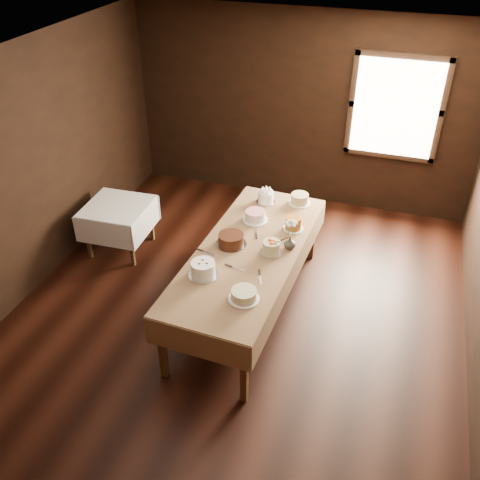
{
  "coord_description": "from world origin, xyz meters",
  "views": [
    {
      "loc": [
        1.47,
        -4.27,
        4.13
      ],
      "look_at": [
        0.0,
        0.2,
        0.95
      ],
      "focal_mm": 39.73,
      "sensor_mm": 36.0,
      "label": 1
    }
  ],
  "objects_px": {
    "cake_server_e": "(209,253)",
    "cake_server_c": "(256,231)",
    "cake_server_b": "(260,280)",
    "cake_server_d": "(285,239)",
    "display_table": "(248,254)",
    "cake_speckled": "(300,199)",
    "cake_lattice": "(255,216)",
    "cake_cream": "(244,295)",
    "side_table": "(117,211)",
    "cake_swirl": "(203,269)",
    "cake_server_a": "(239,269)",
    "flower_vase": "(290,243)",
    "cake_flowers": "(271,248)",
    "cake_chocolate": "(231,240)",
    "cake_meringue": "(266,197)",
    "cake_caramel": "(293,224)"
  },
  "relations": [
    {
      "from": "cake_chocolate",
      "to": "cake_swirl",
      "type": "distance_m",
      "value": 0.61
    },
    {
      "from": "cake_flowers",
      "to": "cake_server_c",
      "type": "relative_size",
      "value": 1.03
    },
    {
      "from": "cake_chocolate",
      "to": "cake_swirl",
      "type": "xyz_separation_m",
      "value": [
        -0.09,
        -0.6,
        0.01
      ]
    },
    {
      "from": "cake_chocolate",
      "to": "cake_server_e",
      "type": "height_order",
      "value": "cake_chocolate"
    },
    {
      "from": "display_table",
      "to": "cake_speckled",
      "type": "bearing_deg",
      "value": 75.42
    },
    {
      "from": "cake_speckled",
      "to": "cake_cream",
      "type": "bearing_deg",
      "value": -92.73
    },
    {
      "from": "cake_flowers",
      "to": "cake_server_e",
      "type": "relative_size",
      "value": 1.03
    },
    {
      "from": "cake_speckled",
      "to": "cake_server_b",
      "type": "distance_m",
      "value": 1.61
    },
    {
      "from": "cake_cream",
      "to": "cake_server_b",
      "type": "xyz_separation_m",
      "value": [
        0.07,
        0.33,
        -0.05
      ]
    },
    {
      "from": "cake_server_b",
      "to": "cake_server_e",
      "type": "height_order",
      "value": "same"
    },
    {
      "from": "cake_flowers",
      "to": "cake_cream",
      "type": "height_order",
      "value": "cake_flowers"
    },
    {
      "from": "cake_server_c",
      "to": "cake_speckled",
      "type": "bearing_deg",
      "value": -42.5
    },
    {
      "from": "cake_lattice",
      "to": "cake_server_b",
      "type": "distance_m",
      "value": 1.13
    },
    {
      "from": "cake_speckled",
      "to": "cake_cream",
      "type": "distance_m",
      "value": 1.94
    },
    {
      "from": "cake_swirl",
      "to": "cake_server_a",
      "type": "distance_m",
      "value": 0.37
    },
    {
      "from": "side_table",
      "to": "cake_swirl",
      "type": "relative_size",
      "value": 2.67
    },
    {
      "from": "cake_server_c",
      "to": "cake_server_d",
      "type": "relative_size",
      "value": 1.0
    },
    {
      "from": "cake_server_c",
      "to": "flower_vase",
      "type": "relative_size",
      "value": 1.75
    },
    {
      "from": "cake_lattice",
      "to": "cake_flowers",
      "type": "height_order",
      "value": "cake_flowers"
    },
    {
      "from": "cake_server_c",
      "to": "cake_server_e",
      "type": "distance_m",
      "value": 0.68
    },
    {
      "from": "cake_swirl",
      "to": "cake_server_d",
      "type": "bearing_deg",
      "value": 55.16
    },
    {
      "from": "cake_lattice",
      "to": "cake_cream",
      "type": "distance_m",
      "value": 1.43
    },
    {
      "from": "side_table",
      "to": "cake_swirl",
      "type": "distance_m",
      "value": 2.1
    },
    {
      "from": "flower_vase",
      "to": "display_table",
      "type": "bearing_deg",
      "value": -158.59
    },
    {
      "from": "cake_chocolate",
      "to": "cake_cream",
      "type": "xyz_separation_m",
      "value": [
        0.41,
        -0.83,
        -0.01
      ]
    },
    {
      "from": "cake_server_e",
      "to": "cake_server_c",
      "type": "bearing_deg",
      "value": 72.3
    },
    {
      "from": "cake_caramel",
      "to": "cake_cream",
      "type": "distance_m",
      "value": 1.36
    },
    {
      "from": "cake_meringue",
      "to": "cake_server_a",
      "type": "xyz_separation_m",
      "value": [
        0.12,
        -1.41,
        -0.07
      ]
    },
    {
      "from": "cake_cream",
      "to": "cake_server_c",
      "type": "xyz_separation_m",
      "value": [
        -0.24,
        1.18,
        -0.05
      ]
    },
    {
      "from": "cake_speckled",
      "to": "cake_server_d",
      "type": "xyz_separation_m",
      "value": [
        0.02,
        -0.82,
        -0.06
      ]
    },
    {
      "from": "display_table",
      "to": "cake_meringue",
      "type": "bearing_deg",
      "value": 95.81
    },
    {
      "from": "cake_server_e",
      "to": "cake_speckled",
      "type": "bearing_deg",
      "value": 76.67
    },
    {
      "from": "cake_meringue",
      "to": "cake_server_e",
      "type": "bearing_deg",
      "value": -102.48
    },
    {
      "from": "cake_chocolate",
      "to": "cake_swirl",
      "type": "relative_size",
      "value": 1.08
    },
    {
      "from": "cake_lattice",
      "to": "cake_server_a",
      "type": "height_order",
      "value": "cake_lattice"
    },
    {
      "from": "flower_vase",
      "to": "cake_server_c",
      "type": "bearing_deg",
      "value": 153.95
    },
    {
      "from": "display_table",
      "to": "cake_meringue",
      "type": "distance_m",
      "value": 1.06
    },
    {
      "from": "cake_speckled",
      "to": "cake_swirl",
      "type": "distance_m",
      "value": 1.82
    },
    {
      "from": "cake_cream",
      "to": "side_table",
      "type": "bearing_deg",
      "value": 146.82
    },
    {
      "from": "cake_caramel",
      "to": "side_table",
      "type": "bearing_deg",
      "value": 178.01
    },
    {
      "from": "cake_meringue",
      "to": "cake_server_c",
      "type": "height_order",
      "value": "cake_meringue"
    },
    {
      "from": "cake_server_b",
      "to": "cake_server_d",
      "type": "bearing_deg",
      "value": 155.17
    },
    {
      "from": "cake_meringue",
      "to": "cake_speckled",
      "type": "distance_m",
      "value": 0.42
    },
    {
      "from": "cake_server_b",
      "to": "cake_server_d",
      "type": "distance_m",
      "value": 0.79
    },
    {
      "from": "cake_server_d",
      "to": "cake_server_b",
      "type": "bearing_deg",
      "value": -148.04
    },
    {
      "from": "cake_caramel",
      "to": "cake_flowers",
      "type": "height_order",
      "value": "cake_caramel"
    },
    {
      "from": "display_table",
      "to": "cake_caramel",
      "type": "bearing_deg",
      "value": 56.82
    },
    {
      "from": "cake_server_b",
      "to": "flower_vase",
      "type": "xyz_separation_m",
      "value": [
        0.14,
        0.63,
        0.06
      ]
    },
    {
      "from": "cake_caramel",
      "to": "cake_server_b",
      "type": "distance_m",
      "value": 1.02
    },
    {
      "from": "cake_lattice",
      "to": "flower_vase",
      "type": "bearing_deg",
      "value": -39.89
    }
  ]
}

